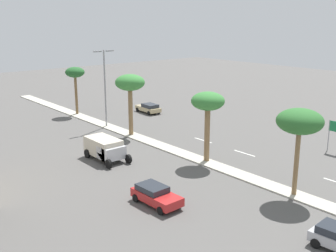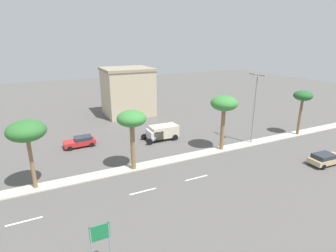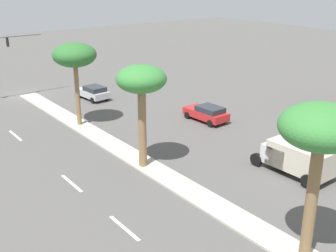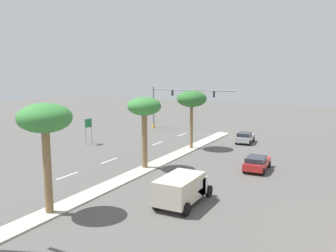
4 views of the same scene
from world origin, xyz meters
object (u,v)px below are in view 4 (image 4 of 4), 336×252
(traffic_signal_gantry, at_px, (173,102))
(palm_tree_right, at_px, (192,100))
(directional_road_sign, at_px, (88,126))
(palm_tree_near, at_px, (45,121))
(sedan_red_trailing, at_px, (257,163))
(box_truck, at_px, (182,188))
(palm_tree_leading, at_px, (144,109))
(sedan_silver_center, at_px, (245,137))

(traffic_signal_gantry, distance_m, palm_tree_right, 14.97)
(directional_road_sign, height_order, palm_tree_near, palm_tree_near)
(sedan_red_trailing, bearing_deg, traffic_signal_gantry, -44.29)
(box_truck, bearing_deg, sedan_red_trailing, -102.53)
(traffic_signal_gantry, xyz_separation_m, sedan_red_trailing, (-18.39, 17.94, -3.75))
(palm_tree_leading, xyz_separation_m, box_truck, (-7.45, 6.96, -4.71))
(traffic_signal_gantry, height_order, sedan_silver_center, traffic_signal_gantry)
(sedan_silver_center, height_order, sedan_red_trailing, sedan_silver_center)
(palm_tree_right, xyz_separation_m, palm_tree_near, (0.06, 23.08, 0.21))
(palm_tree_right, bearing_deg, box_truck, 112.30)
(palm_tree_near, xyz_separation_m, sedan_silver_center, (-4.93, -29.71, -5.55))
(sedan_silver_center, bearing_deg, palm_tree_near, 80.58)
(directional_road_sign, height_order, palm_tree_right, palm_tree_right)
(palm_tree_right, height_order, sedan_silver_center, palm_tree_right)
(palm_tree_right, relative_size, sedan_red_trailing, 1.65)
(traffic_signal_gantry, relative_size, palm_tree_near, 1.97)
(palm_tree_leading, bearing_deg, box_truck, 136.94)
(palm_tree_leading, bearing_deg, directional_road_sign, -27.29)
(palm_tree_leading, relative_size, sedan_red_trailing, 1.62)
(directional_road_sign, xyz_separation_m, sedan_silver_center, (-17.85, -10.46, -1.63))
(directional_road_sign, distance_m, sedan_red_trailing, 22.76)
(palm_tree_leading, height_order, palm_tree_near, palm_tree_near)
(directional_road_sign, relative_size, sedan_silver_center, 0.82)
(traffic_signal_gantry, bearing_deg, sedan_red_trailing, 135.71)
(palm_tree_right, relative_size, box_truck, 1.34)
(directional_road_sign, relative_size, sedan_red_trailing, 0.79)
(directional_road_sign, relative_size, palm_tree_right, 0.48)
(sedan_silver_center, distance_m, box_truck, 24.05)
(sedan_red_trailing, bearing_deg, palm_tree_right, -31.54)
(palm_tree_near, bearing_deg, box_truck, -141.09)
(sedan_red_trailing, xyz_separation_m, box_truck, (2.53, 11.40, 0.45))
(palm_tree_near, distance_m, sedan_silver_center, 30.63)
(sedan_silver_center, height_order, box_truck, box_truck)
(palm_tree_near, bearing_deg, traffic_signal_gantry, -76.08)
(directional_road_sign, relative_size, palm_tree_near, 0.46)
(directional_road_sign, xyz_separation_m, sedan_red_trailing, (-22.61, 2.08, -1.63))
(traffic_signal_gantry, distance_m, box_truck, 33.51)
(palm_tree_leading, relative_size, palm_tree_near, 0.94)
(traffic_signal_gantry, height_order, palm_tree_near, palm_tree_near)
(traffic_signal_gantry, bearing_deg, sedan_silver_center, 158.38)
(palm_tree_leading, xyz_separation_m, sedan_red_trailing, (-9.98, -4.43, -5.16))
(traffic_signal_gantry, relative_size, palm_tree_leading, 2.09)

